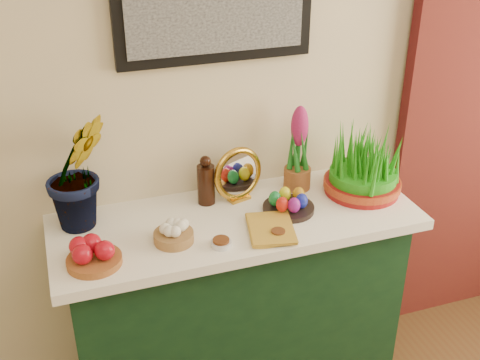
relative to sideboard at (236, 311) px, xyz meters
name	(u,v)px	position (x,y,z in m)	size (l,w,h in m)	color
sideboard	(236,311)	(0.00, 0.00, 0.00)	(1.30, 0.45, 0.85)	#133419
tablecloth	(236,220)	(0.00, 0.00, 0.45)	(1.40, 0.55, 0.04)	white
hyacinth_green	(76,154)	(-0.55, 0.13, 0.75)	(0.29, 0.25, 0.58)	#1D7220
apple_bowl	(93,254)	(-0.55, -0.14, 0.50)	(0.20, 0.20, 0.09)	brown
garlic_basket	(174,234)	(-0.26, -0.10, 0.50)	(0.16, 0.16, 0.08)	#A87F44
vinegar_cruet	(206,182)	(-0.08, 0.14, 0.55)	(0.07, 0.07, 0.20)	black
mirror	(238,175)	(0.05, 0.13, 0.57)	(0.22, 0.11, 0.22)	gold
book	(248,230)	(0.01, -0.13, 0.48)	(0.15, 0.22, 0.03)	gold
spice_dish_left	(221,243)	(-0.11, -0.18, 0.48)	(0.07, 0.07, 0.03)	silver
spice_dish_right	(278,234)	(0.10, -0.19, 0.48)	(0.06, 0.06, 0.03)	silver
egg_plate	(289,204)	(0.21, -0.03, 0.50)	(0.25, 0.25, 0.08)	black
hyacinth_pink	(298,152)	(0.31, 0.13, 0.63)	(0.11, 0.11, 0.36)	brown
wheatgrass_sabzeh	(364,167)	(0.55, 0.01, 0.58)	(0.31, 0.31, 0.26)	maroon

